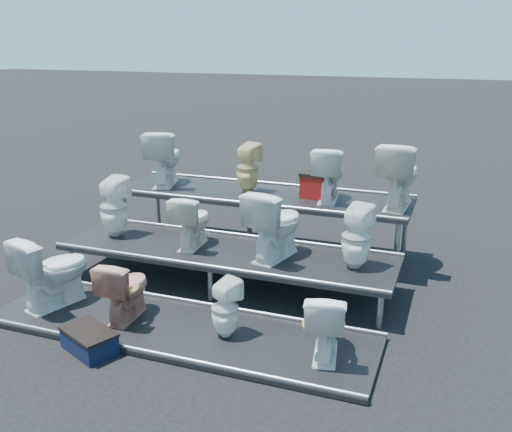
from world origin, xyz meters
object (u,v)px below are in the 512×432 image
(toilet_9, at_px, (248,168))
(toilet_11, at_px, (399,175))
(red_crate, at_px, (318,187))
(toilet_7, at_px, (356,237))
(toilet_3, at_px, (326,322))
(toilet_10, at_px, (329,173))
(toilet_8, at_px, (164,157))
(toilet_2, at_px, (225,308))
(toilet_4, at_px, (114,207))
(toilet_6, at_px, (275,223))
(step_stool, at_px, (89,342))
(toilet_0, at_px, (53,270))
(toilet_5, at_px, (192,221))
(toilet_1, at_px, (125,288))

(toilet_9, bearing_deg, toilet_11, -166.27)
(toilet_11, bearing_deg, red_crate, -0.28)
(toilet_7, relative_size, red_crate, 1.75)
(toilet_3, xyz_separation_m, toilet_10, (-0.62, 2.60, 0.83))
(toilet_8, bearing_deg, toilet_3, 125.41)
(toilet_11, bearing_deg, toilet_2, 66.68)
(toilet_4, height_order, toilet_6, toilet_6)
(toilet_8, bearing_deg, toilet_7, 142.73)
(toilet_9, relative_size, step_stool, 1.27)
(toilet_0, relative_size, toilet_4, 1.06)
(toilet_10, bearing_deg, toilet_3, 97.21)
(toilet_0, relative_size, toilet_6, 1.00)
(toilet_3, bearing_deg, red_crate, -83.69)
(toilet_0, distance_m, toilet_4, 1.35)
(toilet_5, bearing_deg, toilet_0, 46.44)
(toilet_6, distance_m, step_stool, 2.47)
(toilet_1, distance_m, toilet_10, 3.16)
(toilet_5, distance_m, toilet_7, 2.07)
(toilet_9, bearing_deg, toilet_1, 94.48)
(toilet_6, height_order, toilet_9, toilet_9)
(toilet_1, height_order, red_crate, red_crate)
(toilet_4, relative_size, red_crate, 1.88)
(toilet_10, bearing_deg, toilet_6, 69.86)
(toilet_5, bearing_deg, toilet_9, -104.17)
(red_crate, bearing_deg, toilet_11, 1.23)
(toilet_6, height_order, step_stool, toilet_6)
(toilet_10, bearing_deg, toilet_4, 20.74)
(toilet_7, relative_size, step_stool, 1.33)
(toilet_2, bearing_deg, toilet_4, -9.63)
(toilet_10, relative_size, step_stool, 1.33)
(toilet_6, bearing_deg, toilet_3, 139.29)
(toilet_1, xyz_separation_m, toilet_5, (0.17, 1.30, 0.39))
(toilet_11, bearing_deg, toilet_0, 40.98)
(toilet_5, xyz_separation_m, toilet_8, (-1.08, 1.30, 0.48))
(toilet_3, xyz_separation_m, toilet_11, (0.31, 2.60, 0.89))
(toilet_4, distance_m, toilet_9, 1.93)
(toilet_5, distance_m, toilet_8, 1.76)
(toilet_10, height_order, toilet_11, toilet_11)
(toilet_5, relative_size, red_crate, 1.59)
(toilet_0, xyz_separation_m, toilet_10, (2.53, 2.60, 0.75))
(toilet_2, height_order, toilet_8, toilet_8)
(toilet_1, xyz_separation_m, step_stool, (-0.02, -0.65, -0.30))
(toilet_8, bearing_deg, toilet_10, 165.14)
(toilet_8, relative_size, toilet_11, 0.96)
(toilet_6, bearing_deg, red_crate, -83.40)
(toilet_2, relative_size, toilet_6, 0.73)
(toilet_9, height_order, toilet_10, toilet_10)
(toilet_2, xyz_separation_m, toilet_5, (-1.01, 1.30, 0.43))
(toilet_3, bearing_deg, toilet_10, -86.48)
(toilet_1, bearing_deg, toilet_11, -136.06)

